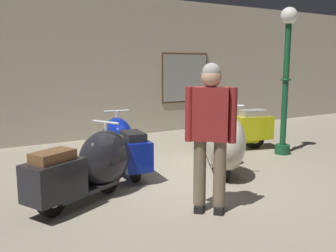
{
  "coord_description": "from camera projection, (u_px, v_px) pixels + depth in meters",
  "views": [
    {
      "loc": [
        -3.04,
        -4.29,
        1.72
      ],
      "look_at": [
        0.02,
        0.91,
        0.71
      ],
      "focal_mm": 40.05,
      "sensor_mm": 36.0,
      "label": 1
    }
  ],
  "objects": [
    {
      "name": "scooter_3",
      "position": [
        225.0,
        127.0,
        7.39
      ],
      "size": [
        1.77,
        0.89,
        1.04
      ],
      "rotation": [
        0.0,
        0.0,
        2.89
      ],
      "color": "black",
      "rests_on": "ground"
    },
    {
      "name": "ground_plane",
      "position": [
        199.0,
        183.0,
        5.45
      ],
      "size": [
        60.0,
        60.0,
        0.0
      ],
      "primitive_type": "plane",
      "color": "gray"
    },
    {
      "name": "scooter_0",
      "position": [
        91.0,
        166.0,
        4.72
      ],
      "size": [
        1.64,
        1.12,
        0.98
      ],
      "rotation": [
        0.0,
        0.0,
        0.46
      ],
      "color": "black",
      "rests_on": "ground"
    },
    {
      "name": "showroom_back_wall",
      "position": [
        94.0,
        67.0,
        8.47
      ],
      "size": [
        18.0,
        0.63,
        3.26
      ],
      "color": "#BCB29E",
      "rests_on": "ground"
    },
    {
      "name": "lamppost",
      "position": [
        286.0,
        71.0,
        6.94
      ],
      "size": [
        0.31,
        0.31,
        2.72
      ],
      "color": "#144728",
      "rests_on": "ground"
    },
    {
      "name": "scooter_2",
      "position": [
        222.0,
        141.0,
        5.88
      ],
      "size": [
        1.39,
        1.85,
        1.12
      ],
      "rotation": [
        0.0,
        0.0,
        -2.11
      ],
      "color": "black",
      "rests_on": "ground"
    },
    {
      "name": "scooter_1",
      "position": [
        122.0,
        144.0,
        6.01
      ],
      "size": [
        0.63,
        1.61,
        0.96
      ],
      "rotation": [
        0.0,
        0.0,
        1.45
      ],
      "color": "black",
      "rests_on": "ground"
    },
    {
      "name": "visitor_0",
      "position": [
        210.0,
        128.0,
        4.24
      ],
      "size": [
        0.46,
        0.44,
        1.73
      ],
      "rotation": [
        0.0,
        0.0,
        0.83
      ],
      "color": "black",
      "rests_on": "ground"
    }
  ]
}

